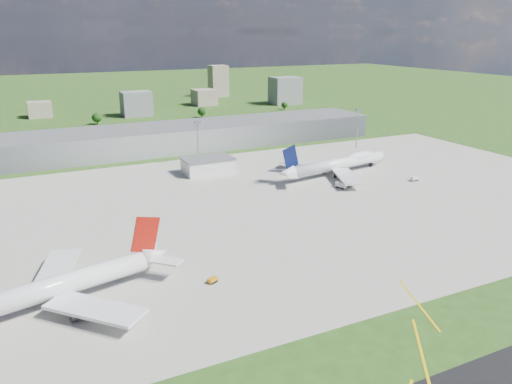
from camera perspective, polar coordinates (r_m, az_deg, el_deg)
name	(u,v)px	position (r m, az deg, el deg)	size (l,w,h in m)	color
ground	(165,155)	(316.48, -10.40, 4.14)	(1400.00, 1400.00, 0.00)	#294816
apron	(256,206)	(220.50, 0.01, -1.61)	(360.00, 190.00, 0.08)	gray
terminal	(158,139)	(329.01, -11.19, 5.95)	(300.00, 42.00, 15.00)	gray
ops_building	(208,166)	(272.21, -5.52, 2.98)	(26.00, 16.00, 8.00)	silver
mast_center	(198,136)	(282.86, -6.68, 6.36)	(3.50, 2.00, 25.90)	gray
mast_east	(358,121)	(334.76, 11.53, 7.91)	(3.50, 2.00, 25.90)	gray
airliner_red_twin	(52,289)	(151.95, -22.25, -10.22)	(73.90, 56.68, 20.48)	silver
airliner_blue_quad	(338,164)	(272.52, 9.39, 3.19)	(76.74, 59.59, 20.09)	silver
tug_yellow	(213,280)	(155.82, -4.98, -10.03)	(3.56, 2.86, 1.60)	orange
van_white_near	(341,186)	(248.74, 9.71, 0.74)	(4.26, 5.86, 2.71)	white
van_white_far	(415,179)	(269.82, 17.66, 1.44)	(4.41, 2.32, 2.26)	silver
bldg_cw	(40,109)	(492.00, -23.48, 8.65)	(20.00, 18.00, 14.00)	gray
bldg_c	(136,104)	(472.16, -13.52, 9.78)	(26.00, 20.00, 22.00)	slate
bldg_ce	(204,97)	(532.91, -5.94, 10.72)	(22.00, 24.00, 16.00)	gray
bldg_e	(285,91)	(538.18, 3.35, 11.50)	(30.00, 22.00, 28.00)	slate
bldg_tall_e	(218,81)	(601.73, -4.33, 12.53)	(20.00, 18.00, 36.00)	gray
tree_c	(97,117)	(436.62, -17.73, 8.12)	(8.10, 8.10, 9.90)	#382314
tree_e	(202,111)	(453.27, -6.22, 9.14)	(7.65, 7.65, 9.35)	#382314
tree_far_e	(285,105)	(499.36, 3.28, 9.90)	(6.30, 6.30, 7.70)	#382314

